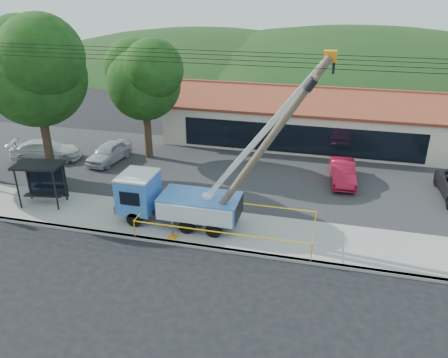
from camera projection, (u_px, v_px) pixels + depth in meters
ground at (180, 271)px, 20.27m from camera, size 120.00×120.00×0.00m
curb at (193, 246)px, 22.10m from camera, size 60.00×0.25×0.15m
sidewalk at (204, 227)px, 23.78m from camera, size 60.00×4.00×0.15m
parking_lot at (236, 171)px, 30.86m from camera, size 60.00×12.00×0.10m
strip_mall at (304, 119)px, 36.28m from camera, size 22.50×8.53×4.67m
tree_west_near at (34, 66)px, 26.92m from camera, size 7.56×6.72×10.80m
tree_lot at (143, 76)px, 30.77m from camera, size 6.30×5.60×8.94m
hill_west at (205, 64)px, 72.23m from camera, size 78.40×56.00×28.00m
hill_center at (361, 70)px, 66.68m from camera, size 89.60×64.00×32.00m
utility_truck at (177, 198)px, 23.54m from camera, size 10.88×3.58×9.48m
leaning_pole at (265, 145)px, 20.54m from camera, size 6.04×2.00×9.42m
bus_shelter at (41, 174)px, 25.49m from camera, size 2.89×2.04×2.57m
caution_tape at (227, 220)px, 22.94m from camera, size 9.11×3.34×0.96m
car_silver at (110, 162)px, 32.52m from camera, size 2.20×4.40×1.44m
car_red at (341, 183)px, 29.15m from camera, size 1.83×4.38×1.41m
car_white at (48, 161)px, 32.86m from camera, size 5.45×3.54×1.47m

